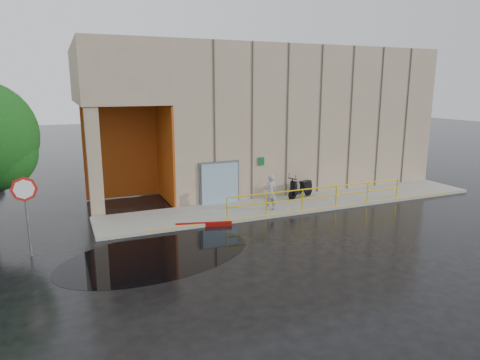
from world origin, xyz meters
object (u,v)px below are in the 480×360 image
object	(u,v)px
red_curb	(204,225)
stop_sign	(25,200)
scooter	(301,183)
person	(270,192)

from	to	relation	value
red_curb	stop_sign	bearing A→B (deg)	-173.58
scooter	red_curb	size ratio (longest dim) A/B	0.76
person	red_curb	world-z (taller)	person
scooter	stop_sign	bearing A→B (deg)	174.49
person	stop_sign	world-z (taller)	stop_sign
scooter	red_curb	world-z (taller)	scooter
scooter	person	bearing A→B (deg)	-168.72
person	red_curb	xyz separation A→B (m)	(-3.51, -0.68, -0.92)
person	scooter	distance (m)	2.91
stop_sign	red_curb	xyz separation A→B (m)	(6.63, 0.75, -1.98)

